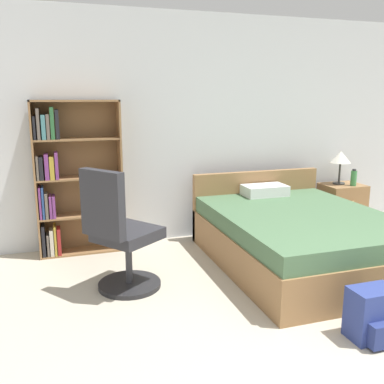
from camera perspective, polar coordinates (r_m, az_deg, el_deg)
name	(u,v)px	position (r m, az deg, el deg)	size (l,w,h in m)	color
wall_back	(216,128)	(5.17, 3.22, 8.46)	(9.00, 0.06, 2.60)	silver
bookshelf	(68,179)	(4.71, -16.19, 1.74)	(0.90, 0.27, 1.64)	olive
bed	(297,236)	(4.50, 13.83, -5.76)	(1.60, 2.09, 0.80)	olive
office_chair	(120,237)	(3.74, -9.57, -5.91)	(0.72, 0.70, 1.10)	#232326
nightstand	(341,206)	(5.83, 19.30, -1.83)	(0.50, 0.43, 0.58)	olive
table_lamp	(341,158)	(5.72, 19.20, 4.25)	(0.25, 0.25, 0.42)	#333333
water_bottle	(354,178)	(5.71, 20.75, 1.77)	(0.07, 0.07, 0.21)	#3F8C4C
backpack_blue	(374,316)	(3.35, 23.05, -14.92)	(0.33, 0.29, 0.37)	navy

